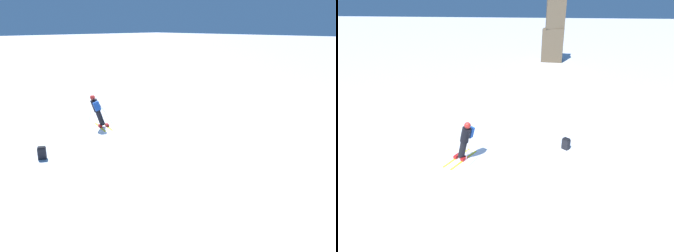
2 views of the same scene
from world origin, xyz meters
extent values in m
plane|color=white|center=(0.00, 0.00, 0.00)|extent=(300.00, 300.00, 0.00)
cube|color=yellow|center=(-0.21, 0.05, 0.01)|extent=(0.58, 1.60, 0.01)
cube|color=yellow|center=(0.13, -0.05, 0.01)|extent=(0.58, 1.60, 0.01)
cube|color=#B21919|center=(-0.21, 0.05, 0.07)|extent=(0.22, 0.31, 0.12)
cube|color=#B21919|center=(0.13, -0.05, 0.07)|extent=(0.22, 0.31, 0.12)
cylinder|color=black|center=(0.10, -0.04, 0.50)|extent=(0.53, 0.39, 0.82)
cylinder|color=black|center=(0.29, -0.10, 1.16)|extent=(0.58, 0.47, 0.68)
sphere|color=tan|center=(0.40, -0.14, 1.56)|extent=(0.33, 0.29, 0.27)
sphere|color=#AD231E|center=(0.41, -0.14, 1.58)|extent=(0.37, 0.33, 0.31)
cube|color=#194293|center=(0.37, 0.14, 1.19)|extent=(0.43, 0.29, 0.50)
cylinder|color=#B7B7BC|center=(-0.37, -0.21, 0.60)|extent=(0.90, 0.28, 1.21)
cylinder|color=#B7B7BC|center=(0.43, -0.46, 0.53)|extent=(0.10, 0.53, 1.08)
cube|color=brown|center=(2.30, 21.86, 1.73)|extent=(2.27, 1.93, 3.47)
cube|color=brown|center=(2.39, 21.79, 4.95)|extent=(2.10, 1.93, 2.97)
cube|color=black|center=(4.08, 1.74, 0.22)|extent=(0.37, 0.35, 0.44)
cube|color=black|center=(4.08, 1.74, 0.47)|extent=(0.33, 0.32, 0.06)
camera|label=1|loc=(9.21, 13.42, 5.00)|focal=35.00mm
camera|label=2|loc=(3.68, -8.43, 5.57)|focal=28.00mm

